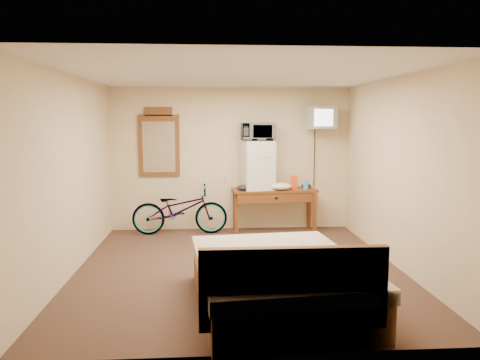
{
  "coord_description": "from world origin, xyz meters",
  "views": [
    {
      "loc": [
        -0.38,
        -5.95,
        1.93
      ],
      "look_at": [
        0.05,
        0.46,
        1.11
      ],
      "focal_mm": 35.0,
      "sensor_mm": 36.0,
      "label": 1
    }
  ],
  "objects_px": {
    "mini_fridge": "(258,165)",
    "wall_mirror": "(159,143)",
    "microwave": "(258,132)",
    "bed": "(278,282)",
    "bicycle": "(180,209)",
    "crt_television": "(321,118)",
    "blue_cup": "(306,185)",
    "desk": "(274,196)"
  },
  "relations": [
    {
      "from": "desk",
      "to": "crt_television",
      "type": "xyz_separation_m",
      "value": [
        0.8,
        0.02,
        1.34
      ]
    },
    {
      "from": "desk",
      "to": "mini_fridge",
      "type": "relative_size",
      "value": 1.76
    },
    {
      "from": "microwave",
      "to": "blue_cup",
      "type": "xyz_separation_m",
      "value": [
        0.83,
        -0.09,
        -0.91
      ]
    },
    {
      "from": "mini_fridge",
      "to": "crt_television",
      "type": "height_order",
      "value": "crt_television"
    },
    {
      "from": "desk",
      "to": "blue_cup",
      "type": "bearing_deg",
      "value": -6.25
    },
    {
      "from": "mini_fridge",
      "to": "wall_mirror",
      "type": "relative_size",
      "value": 0.7
    },
    {
      "from": "blue_cup",
      "to": "bed",
      "type": "distance_m",
      "value": 3.49
    },
    {
      "from": "microwave",
      "to": "bed",
      "type": "relative_size",
      "value": 0.24
    },
    {
      "from": "blue_cup",
      "to": "wall_mirror",
      "type": "relative_size",
      "value": 0.13
    },
    {
      "from": "mini_fridge",
      "to": "bicycle",
      "type": "xyz_separation_m",
      "value": [
        -1.34,
        -0.09,
        -0.75
      ]
    },
    {
      "from": "desk",
      "to": "bed",
      "type": "xyz_separation_m",
      "value": [
        -0.44,
        -3.37,
        -0.35
      ]
    },
    {
      "from": "desk",
      "to": "bicycle",
      "type": "distance_m",
      "value": 1.65
    },
    {
      "from": "bicycle",
      "to": "bed",
      "type": "xyz_separation_m",
      "value": [
        1.19,
        -3.32,
        -0.13
      ]
    },
    {
      "from": "desk",
      "to": "crt_television",
      "type": "relative_size",
      "value": 2.41
    },
    {
      "from": "bed",
      "to": "crt_television",
      "type": "bearing_deg",
      "value": 69.96
    },
    {
      "from": "blue_cup",
      "to": "bicycle",
      "type": "xyz_separation_m",
      "value": [
        -2.17,
        0.01,
        -0.41
      ]
    },
    {
      "from": "mini_fridge",
      "to": "desk",
      "type": "bearing_deg",
      "value": -7.02
    },
    {
      "from": "microwave",
      "to": "wall_mirror",
      "type": "relative_size",
      "value": 0.47
    },
    {
      "from": "wall_mirror",
      "to": "bed",
      "type": "height_order",
      "value": "wall_mirror"
    },
    {
      "from": "crt_television",
      "to": "mini_fridge",
      "type": "bearing_deg",
      "value": 179.42
    },
    {
      "from": "crt_television",
      "to": "bed",
      "type": "bearing_deg",
      "value": -110.04
    },
    {
      "from": "blue_cup",
      "to": "crt_television",
      "type": "relative_size",
      "value": 0.26
    },
    {
      "from": "desk",
      "to": "mini_fridge",
      "type": "distance_m",
      "value": 0.61
    },
    {
      "from": "bed",
      "to": "bicycle",
      "type": "bearing_deg",
      "value": 109.77
    },
    {
      "from": "mini_fridge",
      "to": "bicycle",
      "type": "relative_size",
      "value": 0.52
    },
    {
      "from": "desk",
      "to": "mini_fridge",
      "type": "height_order",
      "value": "mini_fridge"
    },
    {
      "from": "microwave",
      "to": "crt_television",
      "type": "bearing_deg",
      "value": -1.78
    },
    {
      "from": "desk",
      "to": "microwave",
      "type": "xyz_separation_m",
      "value": [
        -0.29,
        0.04,
        1.1
      ]
    },
    {
      "from": "wall_mirror",
      "to": "blue_cup",
      "type": "bearing_deg",
      "value": -7.51
    },
    {
      "from": "microwave",
      "to": "wall_mirror",
      "type": "distance_m",
      "value": 1.73
    },
    {
      "from": "microwave",
      "to": "bicycle",
      "type": "relative_size",
      "value": 0.35
    },
    {
      "from": "blue_cup",
      "to": "desk",
      "type": "bearing_deg",
      "value": 173.75
    },
    {
      "from": "mini_fridge",
      "to": "blue_cup",
      "type": "relative_size",
      "value": 5.33
    },
    {
      "from": "microwave",
      "to": "bicycle",
      "type": "bearing_deg",
      "value": -177.42
    },
    {
      "from": "desk",
      "to": "bicycle",
      "type": "bearing_deg",
      "value": -178.16
    },
    {
      "from": "microwave",
      "to": "bicycle",
      "type": "distance_m",
      "value": 1.88
    },
    {
      "from": "bed",
      "to": "blue_cup",
      "type": "bearing_deg",
      "value": 73.59
    },
    {
      "from": "blue_cup",
      "to": "bed",
      "type": "relative_size",
      "value": 0.07
    },
    {
      "from": "crt_television",
      "to": "microwave",
      "type": "bearing_deg",
      "value": 179.41
    },
    {
      "from": "mini_fridge",
      "to": "bicycle",
      "type": "bearing_deg",
      "value": -176.23
    },
    {
      "from": "microwave",
      "to": "blue_cup",
      "type": "relative_size",
      "value": 3.55
    },
    {
      "from": "mini_fridge",
      "to": "bed",
      "type": "relative_size",
      "value": 0.37
    }
  ]
}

